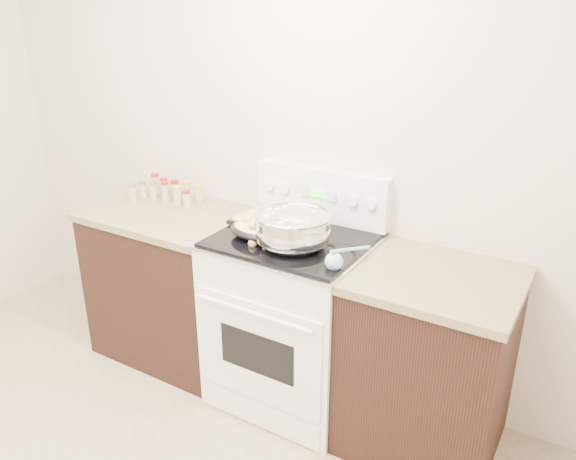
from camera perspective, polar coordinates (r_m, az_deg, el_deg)
The scene contains 9 objects.
counter_left at distance 3.46m, azimuth -11.35°, elevation -5.25°, with size 0.93×0.67×0.92m.
counter_right at distance 2.79m, azimuth 13.98°, elevation -12.90°, with size 0.73×0.67×0.92m.
kitchen_range at distance 3.00m, azimuth 0.54°, elevation -8.70°, with size 0.78×0.73×1.22m.
mixing_bowl at distance 2.66m, azimuth 0.52°, elevation 0.07°, with size 0.47×0.47×0.22m.
roasting_pan at distance 2.77m, azimuth -2.35°, elevation 0.10°, with size 0.40×0.31×0.11m.
baking_sheet at distance 2.96m, azimuth -1.69°, elevation 0.96°, with size 0.40×0.29×0.06m.
wooden_spoon at distance 2.72m, azimuth -2.95°, elevation -1.18°, with size 0.10×0.25×0.04m.
blue_ladle at distance 2.48m, azimuth 4.89°, elevation -3.06°, with size 0.12×0.27×0.10m.
spice_jars at distance 3.46m, azimuth -12.18°, elevation 3.93°, with size 0.40×0.23×0.13m.
Camera 1 is at (1.66, -0.80, 2.03)m, focal length 35.00 mm.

